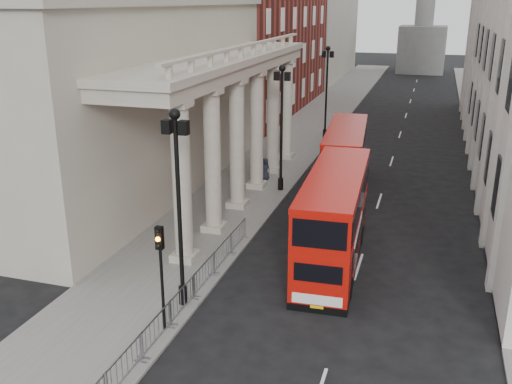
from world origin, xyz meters
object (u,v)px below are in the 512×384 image
bus_near (334,217)px  pedestrian_b (215,202)px  bus_far (345,158)px  lamp_post_south (179,197)px  pedestrian_c (265,169)px  lamp_post_mid (281,120)px  traffic_light (160,259)px  pedestrian_a (213,198)px  lamp_post_north (327,86)px

bus_near → pedestrian_b: 8.72m
bus_near → bus_far: size_ratio=1.03×
lamp_post_south → pedestrian_c: (-1.62, 17.86, -4.00)m
lamp_post_south → bus_near: lamp_post_south is taller
bus_near → lamp_post_mid: bearing=115.4°
pedestrian_c → bus_far: bearing=9.5°
lamp_post_south → traffic_light: 2.71m
bus_near → pedestrian_b: bearing=150.8°
lamp_post_mid → pedestrian_c: size_ratio=5.27×
traffic_light → pedestrian_a: traffic_light is taller
lamp_post_south → pedestrian_a: 11.82m
traffic_light → pedestrian_b: 12.53m
lamp_post_mid → pedestrian_c: bearing=131.0°
lamp_post_north → traffic_light: (0.10, -34.02, -1.80)m
lamp_post_north → pedestrian_b: lamp_post_north is taller
lamp_post_north → bus_near: size_ratio=0.79×
lamp_post_mid → lamp_post_north: (0.00, 16.00, 0.00)m
lamp_post_north → pedestrian_b: 22.41m
bus_far → pedestrian_a: bus_far is taller
traffic_light → pedestrian_c: size_ratio=2.72×
lamp_post_mid → pedestrian_a: lamp_post_mid is taller
bus_near → pedestrian_c: size_ratio=6.70×
lamp_post_south → traffic_light: bearing=-87.2°
bus_far → pedestrian_a: bearing=-140.7°
pedestrian_b → bus_far: bearing=-139.3°
lamp_post_mid → traffic_light: lamp_post_mid is taller
pedestrian_a → lamp_post_south: bearing=-78.4°
pedestrian_a → pedestrian_b: pedestrian_b is taller
lamp_post_south → pedestrian_a: bearing=104.7°
traffic_light → pedestrian_c: bearing=94.9°
lamp_post_mid → bus_near: size_ratio=0.79×
lamp_post_south → traffic_light: lamp_post_south is taller
pedestrian_b → pedestrian_c: (0.84, 7.80, -0.11)m
lamp_post_south → bus_far: size_ratio=0.81×
lamp_post_mid → pedestrian_a: (-2.83, -5.22, -3.94)m
pedestrian_c → bus_near: bearing=-45.8°
traffic_light → pedestrian_a: size_ratio=2.54×
lamp_post_south → bus_far: bearing=76.9°
lamp_post_south → bus_near: (5.26, 6.25, -2.55)m
bus_near → bus_far: (-1.21, 11.21, -0.09)m
bus_far → pedestrian_b: size_ratio=5.72×
pedestrian_a → lamp_post_mid: bearing=58.5°
bus_far → pedestrian_b: bus_far is taller
lamp_post_south → pedestrian_b: (-2.46, 10.07, -3.90)m
bus_far → pedestrian_c: bearing=171.0°
traffic_light → lamp_post_north: bearing=90.2°
lamp_post_south → pedestrian_b: 11.07m
bus_near → bus_far: bus_near is taller
bus_far → pedestrian_a: 9.68m
lamp_post_north → pedestrian_a: 21.77m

